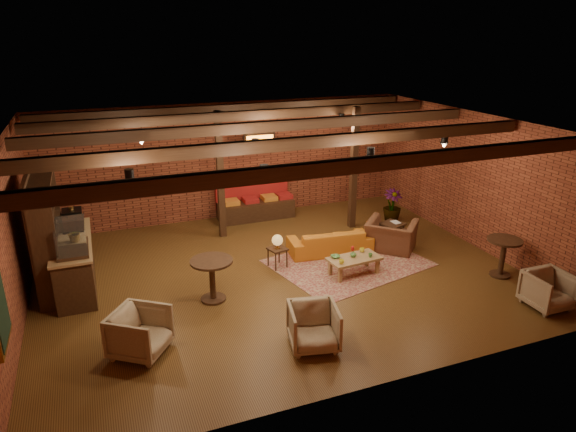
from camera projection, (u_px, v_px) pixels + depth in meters
name	position (u px, v px, depth m)	size (l,w,h in m)	color
floor	(280.00, 274.00, 11.15)	(10.00, 10.00, 0.00)	#3E250F
ceiling	(279.00, 127.00, 10.06)	(10.00, 8.00, 0.02)	black
wall_back	(229.00, 161.00, 14.10)	(10.00, 0.02, 3.20)	brown
wall_front	(381.00, 291.00, 7.10)	(10.00, 0.02, 3.20)	brown
wall_left	(10.00, 238.00, 8.89)	(0.02, 8.00, 3.20)	brown
wall_right	(475.00, 180.00, 12.31)	(0.02, 8.00, 3.20)	brown
ceiling_beams	(279.00, 133.00, 10.10)	(9.80, 6.40, 0.22)	black
ceiling_pipe	(255.00, 131.00, 11.58)	(0.12, 0.12, 9.60)	black
post_left	(220.00, 176.00, 12.67)	(0.16, 0.16, 3.20)	black
post_right	(354.00, 169.00, 13.31)	(0.16, 0.16, 3.20)	black
service_counter	(73.00, 251.00, 10.35)	(0.80, 2.50, 1.60)	black
plant_counter	(75.00, 227.00, 10.42)	(0.35, 0.39, 0.30)	#337F33
shelving_hutch	(48.00, 233.00, 10.16)	(0.52, 2.00, 2.40)	black
banquette	(256.00, 201.00, 14.29)	(2.10, 0.70, 1.00)	maroon
service_sign	(259.00, 139.00, 13.26)	(0.86, 0.06, 0.30)	orange
ceiling_spotlights	(279.00, 144.00, 10.17)	(6.40, 4.40, 0.28)	black
rug	(348.00, 263.00, 11.68)	(3.25, 2.48, 0.01)	maroon
sofa	(330.00, 241.00, 12.14)	(1.96, 0.77, 0.57)	#BB671A
coffee_table	(354.00, 259.00, 11.03)	(1.19, 0.67, 0.64)	#9A7247
side_table_lamp	(277.00, 243.00, 11.28)	(0.45, 0.45, 0.78)	black
round_table_left	(212.00, 273.00, 9.90)	(0.82, 0.82, 0.86)	black
armchair_a	(140.00, 330.00, 8.29)	(0.83, 0.77, 0.85)	#BFB294
armchair_b	(314.00, 325.00, 8.48)	(0.79, 0.74, 0.82)	#BFB294
armchair_right	(392.00, 231.00, 12.22)	(1.12, 0.73, 0.98)	brown
side_table_book	(392.00, 225.00, 12.56)	(0.64, 0.64, 0.57)	black
round_table_right	(503.00, 252.00, 10.89)	(0.72, 0.72, 0.85)	black
armchair_far	(549.00, 289.00, 9.70)	(0.76, 0.72, 0.79)	#BFB294
plant_tall	(395.00, 174.00, 13.78)	(1.52, 1.52, 2.71)	#4C7F4C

